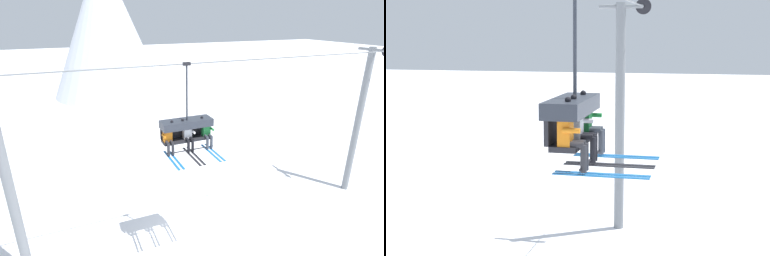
% 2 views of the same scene
% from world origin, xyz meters
% --- Properties ---
extents(ground_plane, '(200.00, 200.00, 0.00)m').
position_xyz_m(ground_plane, '(0.00, 0.00, 0.00)').
color(ground_plane, white).
extents(mountain_peak_central, '(14.19, 14.19, 17.34)m').
position_xyz_m(mountain_peak_central, '(1.64, 30.00, 8.67)').
color(mountain_peak_central, silver).
rests_on(mountain_peak_central, ground_plane).
extents(lift_tower_near, '(0.36, 1.88, 8.50)m').
position_xyz_m(lift_tower_near, '(-6.20, -0.02, 4.42)').
color(lift_tower_near, slate).
rests_on(lift_tower_near, ground_plane).
extents(lift_tower_far, '(0.36, 1.88, 8.50)m').
position_xyz_m(lift_tower_far, '(10.88, -0.02, 4.42)').
color(lift_tower_far, slate).
rests_on(lift_tower_far, ground_plane).
extents(lift_cable, '(19.09, 0.05, 0.05)m').
position_xyz_m(lift_cable, '(2.34, -0.80, 8.22)').
color(lift_cable, slate).
extents(chairlift_chair, '(2.04, 0.74, 3.36)m').
position_xyz_m(chairlift_chair, '(0.25, -0.73, 5.80)').
color(chairlift_chair, '#232328').
extents(skier_orange, '(0.48, 1.70, 1.34)m').
position_xyz_m(skier_orange, '(-0.56, -0.94, 5.51)').
color(skier_orange, orange).
extents(skier_white, '(0.48, 1.70, 1.34)m').
position_xyz_m(skier_white, '(0.25, -0.94, 5.51)').
color(skier_white, silver).
extents(skier_green, '(0.48, 1.70, 1.34)m').
position_xyz_m(skier_green, '(1.06, -0.94, 5.51)').
color(skier_green, '#23843D').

